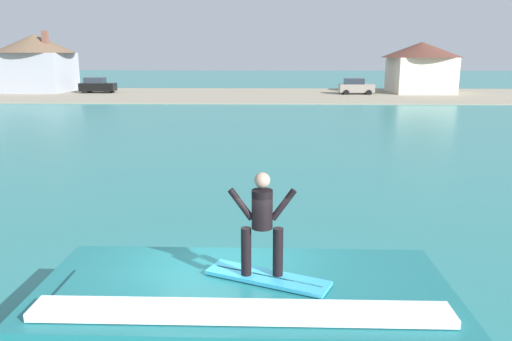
% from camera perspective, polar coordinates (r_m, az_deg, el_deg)
% --- Properties ---
extents(ground_plane, '(260.00, 260.00, 0.00)m').
position_cam_1_polar(ground_plane, '(9.39, -3.91, -16.33)').
color(ground_plane, teal).
extents(wave_crest, '(6.46, 3.07, 1.19)m').
position_cam_1_polar(wave_crest, '(8.36, -1.30, -15.88)').
color(wave_crest, '#1C6B6F').
rests_on(wave_crest, ground_plane).
extents(surfboard, '(1.99, 1.24, 0.06)m').
position_cam_1_polar(surfboard, '(7.99, 1.29, -11.99)').
color(surfboard, '#33A5CC').
rests_on(surfboard, wave_crest).
extents(surfer, '(1.04, 0.32, 1.64)m').
position_cam_1_polar(surfer, '(7.68, 0.69, -5.51)').
color(surfer, black).
rests_on(surfer, surfboard).
extents(shoreline_bank, '(120.00, 19.97, 0.11)m').
position_cam_1_polar(shoreline_bank, '(56.79, 0.91, 8.52)').
color(shoreline_bank, gray).
rests_on(shoreline_bank, ground_plane).
extents(car_near_shore, '(4.00, 2.04, 1.86)m').
position_cam_1_polar(car_near_shore, '(62.01, -17.48, 9.14)').
color(car_near_shore, black).
rests_on(car_near_shore, ground_plane).
extents(car_far_shore, '(3.82, 2.15, 1.86)m').
position_cam_1_polar(car_far_shore, '(58.34, 11.19, 9.28)').
color(car_far_shore, gray).
rests_on(car_far_shore, ground_plane).
extents(house_with_chimney, '(9.32, 9.32, 7.09)m').
position_cam_1_polar(house_with_chimney, '(66.26, -23.57, 11.30)').
color(house_with_chimney, '#9EA3AD').
rests_on(house_with_chimney, ground_plane).
extents(house_gabled_white, '(9.20, 9.20, 5.85)m').
position_cam_1_polar(house_gabled_white, '(62.63, 18.09, 11.30)').
color(house_gabled_white, beige).
rests_on(house_gabled_white, ground_plane).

